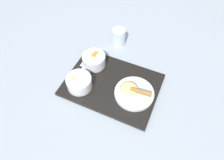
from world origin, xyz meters
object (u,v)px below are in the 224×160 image
Objects in this scene: bowl_soup at (79,82)px; plate_main at (133,92)px; spoon at (84,69)px; bowl_salad at (94,60)px; knife at (77,70)px; glass_water at (119,38)px.

plate_main is (0.24, 0.09, -0.01)m from bowl_soup.
bowl_salad is at bearing -27.21° from spoon.
bowl_soup is 0.59× the size of knife.
glass_water reaches higher than bowl_salad.
bowl_salad reaches higher than knife.
bowl_soup reaches higher than spoon.
plate_main is 0.30m from knife.
bowl_salad is 0.58× the size of knife.
bowl_soup is 1.24× the size of glass_water.
bowl_salad is 0.07m from spoon.
bowl_soup is at bearing -143.24° from knife.
plate_main is 0.28m from spoon.
plate_main reaches higher than bowl_salad.
glass_water is at bearing 130.23° from plate_main.
bowl_soup is 0.10m from spoon.
spoon is (-0.03, -0.06, -0.03)m from bowl_salad.
bowl_soup is at bearing -159.70° from spoon.
glass_water is (0.05, 0.27, 0.02)m from spoon.
plate_main is (0.26, -0.06, -0.01)m from bowl_salad.
bowl_salad is 0.15m from bowl_soup.
bowl_salad is at bearing -37.15° from knife.
knife is at bearing -103.63° from glass_water.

